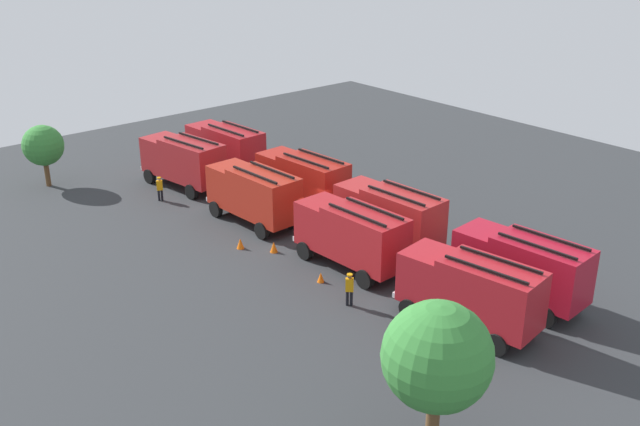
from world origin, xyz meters
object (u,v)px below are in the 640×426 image
fire_truck_1 (389,214)px  fire_truck_2 (303,178)px  traffic_cone_2 (274,247)px  traffic_cone_1 (240,243)px  fire_truck_0 (521,265)px  fire_truck_6 (254,193)px  tree_1 (43,146)px  fire_truck_5 (351,233)px  tree_0 (437,357)px  fire_truck_3 (225,146)px  firefighter_0 (501,245)px  fire_truck_7 (183,160)px  firefighter_1 (349,288)px  firefighter_2 (160,188)px  fire_truck_4 (470,289)px  traffic_cone_0 (321,277)px

fire_truck_1 → fire_truck_2: 8.30m
traffic_cone_2 → traffic_cone_1: bearing=35.5°
fire_truck_0 → traffic_cone_2: fire_truck_0 is taller
fire_truck_6 → tree_1: size_ratio=1.57×
fire_truck_5 → tree_0: 15.93m
fire_truck_2 → fire_truck_3: bearing=-3.6°
fire_truck_2 → firefighter_0: fire_truck_2 is taller
fire_truck_7 → firefighter_1: fire_truck_7 is taller
fire_truck_1 → traffic_cone_2: size_ratio=11.03×
fire_truck_0 → fire_truck_3: bearing=-4.1°
fire_truck_0 → firefighter_2: 26.13m
fire_truck_6 → tree_1: (15.73, 7.61, 0.97)m
fire_truck_5 → tree_1: bearing=15.6°
fire_truck_4 → traffic_cone_0: 8.88m
fire_truck_1 → fire_truck_5: size_ratio=1.00×
traffic_cone_2 → firefighter_0: bearing=-135.0°
fire_truck_0 → fire_truck_1: (9.28, 0.32, 0.00)m
fire_truck_4 → tree_0: (-4.91, 8.19, 2.13)m
firefighter_1 → fire_truck_4: bearing=73.4°
fire_truck_0 → traffic_cone_0: 10.76m
tree_1 → traffic_cone_2: size_ratio=7.00×
fire_truck_0 → fire_truck_7: size_ratio=0.99×
firefighter_1 → traffic_cone_1: (9.43, 0.36, -0.71)m
firefighter_2 → traffic_cone_0: bearing=-150.8°
fire_truck_3 → traffic_cone_1: size_ratio=11.20×
fire_truck_7 → traffic_cone_1: (-11.47, 2.93, -1.83)m
fire_truck_4 → traffic_cone_2: size_ratio=11.27×
fire_truck_6 → firefighter_0: fire_truck_6 is taller
tree_0 → traffic_cone_1: bearing=-13.8°
fire_truck_2 → fire_truck_3: (9.49, 0.00, 0.00)m
fire_truck_6 → fire_truck_1: bearing=-156.0°
tree_1 → firefighter_0: bearing=-152.5°
fire_truck_3 → fire_truck_5: size_ratio=1.01×
tree_0 → traffic_cone_1: size_ratio=9.71×
fire_truck_7 → tree_0: bearing=157.9°
fire_truck_1 → fire_truck_6: (8.21, 4.14, 0.00)m
traffic_cone_2 → fire_truck_0: bearing=-154.9°
firefighter_1 → traffic_cone_0: firefighter_1 is taller
firefighter_0 → fire_truck_0: bearing=-169.2°
fire_truck_5 → firefighter_2: 16.83m
fire_truck_6 → firefighter_0: bearing=-153.3°
firefighter_1 → firefighter_2: (19.65, 0.15, -0.06)m
traffic_cone_0 → traffic_cone_2: traffic_cone_2 is taller
fire_truck_4 → tree_1: tree_1 is taller
firefighter_1 → fire_truck_6: bearing=-147.5°
fire_truck_1 → fire_truck_3: same height
fire_truck_6 → fire_truck_7: bearing=-2.7°
firefighter_0 → tree_1: 33.40m
tree_0 → traffic_cone_1: tree_0 is taller
fire_truck_3 → fire_truck_6: size_ratio=1.00×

